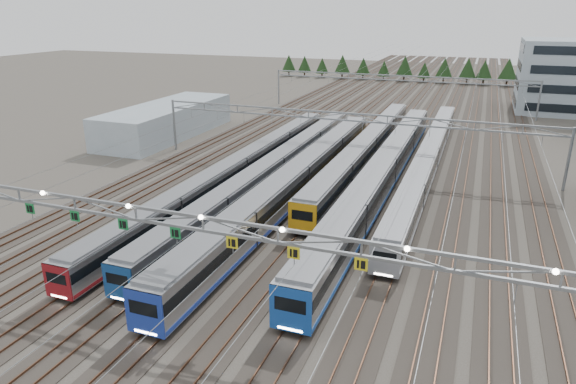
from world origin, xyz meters
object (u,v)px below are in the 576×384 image
(train_d, at_px, (366,149))
(depot_bldg_north, at_px, (574,77))
(gantry_near, at_px, (202,227))
(train_b, at_px, (274,169))
(west_shed, at_px, (167,120))
(train_c, at_px, (297,180))
(train_f, at_px, (428,158))
(gantry_mid, at_px, (347,123))
(train_a, at_px, (238,169))
(train_e, at_px, (383,172))
(gantry_far, at_px, (399,82))

(train_d, relative_size, depot_bldg_north, 2.61)
(train_d, height_order, depot_bldg_north, depot_bldg_north)
(gantry_near, bearing_deg, train_b, 102.63)
(gantry_near, distance_m, west_shed, 59.47)
(train_c, relative_size, train_f, 0.93)
(train_c, height_order, train_f, train_c)
(train_c, height_order, gantry_mid, gantry_mid)
(gantry_mid, distance_m, west_shed, 35.84)
(west_shed, bearing_deg, depot_bldg_north, 35.56)
(train_a, relative_size, train_e, 0.94)
(train_d, xyz_separation_m, train_e, (4.50, -10.61, 0.09))
(train_b, distance_m, gantry_mid, 13.01)
(gantry_near, xyz_separation_m, depot_bldg_north, (35.24, 98.09, 0.54))
(train_b, relative_size, gantry_mid, 1.11)
(train_b, relative_size, train_c, 1.03)
(train_f, relative_size, depot_bldg_north, 2.98)
(train_d, height_order, gantry_near, gantry_near)
(gantry_far, bearing_deg, train_b, -96.97)
(train_b, bearing_deg, west_shed, 146.98)
(train_b, xyz_separation_m, train_e, (13.50, 2.92, 0.27))
(train_d, bearing_deg, train_a, -132.30)
(train_d, xyz_separation_m, train_f, (9.00, -1.42, -0.20))
(train_a, distance_m, gantry_far, 57.80)
(train_b, bearing_deg, depot_bldg_north, 58.40)
(depot_bldg_north, bearing_deg, train_b, -121.60)
(train_a, bearing_deg, gantry_mid, 45.68)
(train_e, bearing_deg, train_a, -166.78)
(train_a, distance_m, train_e, 18.49)
(train_a, relative_size, train_d, 1.09)
(train_a, height_order, west_shed, west_shed)
(depot_bldg_north, bearing_deg, train_f, -113.12)
(train_a, distance_m, train_d, 20.06)
(train_c, distance_m, train_e, 11.32)
(train_e, height_order, train_f, train_e)
(train_d, relative_size, train_f, 0.88)
(gantry_mid, bearing_deg, depot_bldg_north, 58.74)
(train_b, height_order, gantry_far, gantry_far)
(gantry_near, bearing_deg, train_a, 111.39)
(train_c, height_order, gantry_near, gantry_near)
(gantry_far, height_order, west_shed, gantry_far)
(train_e, xyz_separation_m, depot_bldg_north, (28.44, 65.26, 5.37))
(gantry_mid, bearing_deg, train_d, 55.84)
(depot_bldg_north, height_order, west_shed, depot_bldg_north)
(train_a, height_order, train_b, train_b)
(train_e, relative_size, depot_bldg_north, 3.05)
(train_e, bearing_deg, gantry_far, 97.36)
(train_c, bearing_deg, depot_bldg_north, 62.57)
(train_d, xyz_separation_m, gantry_far, (-2.25, 41.68, 4.23))
(train_d, xyz_separation_m, depot_bldg_north, (32.94, 54.65, 5.47))
(train_d, bearing_deg, depot_bldg_north, 58.92)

